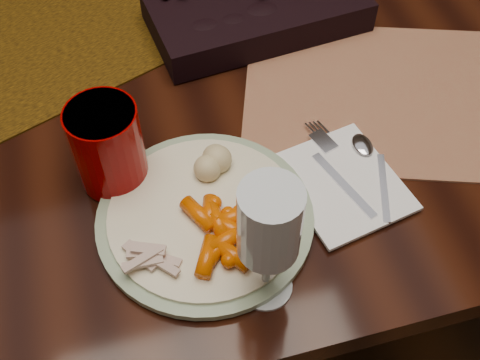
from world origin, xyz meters
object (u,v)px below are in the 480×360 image
object	(u,v)px
placemat_main	(389,96)
centerpiece	(257,7)
wine_glass	(268,246)
dinner_plate	(205,217)
napkin	(342,183)
turkey_shreds	(152,258)
baby_carrots	(239,233)
mashed_potatoes	(206,167)
dining_table	(198,197)
red_cup	(108,147)

from	to	relation	value
placemat_main	centerpiece	bearing A→B (deg)	143.56
placemat_main	wine_glass	bearing A→B (deg)	-117.51
centerpiece	dinner_plate	world-z (taller)	centerpiece
placemat_main	napkin	world-z (taller)	napkin
turkey_shreds	baby_carrots	bearing A→B (deg)	2.68
dinner_plate	centerpiece	bearing A→B (deg)	64.47
centerpiece	baby_carrots	size ratio (longest dim) A/B	2.86
centerpiece	baby_carrots	xyz separation A→B (m)	(-0.14, -0.40, -0.01)
centerpiece	mashed_potatoes	bearing A→B (deg)	-117.28
dining_table	baby_carrots	bearing A→B (deg)	-91.11
centerpiece	dinner_plate	size ratio (longest dim) A/B	1.25
centerpiece	placemat_main	bearing A→B (deg)	-55.57
dinner_plate	turkey_shreds	size ratio (longest dim) A/B	4.05
baby_carrots	dinner_plate	bearing A→B (deg)	125.28
baby_carrots	turkey_shreds	bearing A→B (deg)	-177.32
dining_table	baby_carrots	size ratio (longest dim) A/B	15.27
red_cup	wine_glass	size ratio (longest dim) A/B	0.66
wine_glass	dinner_plate	bearing A→B (deg)	113.75
mashed_potatoes	placemat_main	bearing A→B (deg)	16.76
dining_table	red_cup	bearing A→B (deg)	-122.97
dinner_plate	wine_glass	size ratio (longest dim) A/B	1.48
centerpiece	placemat_main	distance (m)	0.25
dining_table	placemat_main	xyz separation A→B (m)	(0.27, -0.16, 0.38)
baby_carrots	turkey_shreds	xyz separation A→B (m)	(-0.11, -0.00, -0.00)
napkin	wine_glass	xyz separation A→B (m)	(-0.14, -0.11, 0.08)
centerpiece	mashed_potatoes	size ratio (longest dim) A/B	4.53
centerpiece	red_cup	bearing A→B (deg)	-136.26
dinner_plate	turkey_shreds	world-z (taller)	turkey_shreds
dining_table	napkin	world-z (taller)	napkin
baby_carrots	wine_glass	world-z (taller)	wine_glass
mashed_potatoes	turkey_shreds	world-z (taller)	mashed_potatoes
dining_table	baby_carrots	xyz separation A→B (m)	(-0.01, -0.35, 0.40)
dining_table	centerpiece	bearing A→B (deg)	18.90
placemat_main	wine_glass	size ratio (longest dim) A/B	2.31
dinner_plate	napkin	world-z (taller)	dinner_plate
napkin	red_cup	world-z (taller)	red_cup
centerpiece	wine_glass	size ratio (longest dim) A/B	1.84
red_cup	wine_glass	distance (m)	0.25
red_cup	wine_glass	world-z (taller)	wine_glass
placemat_main	turkey_shreds	distance (m)	0.43
dinner_plate	wine_glass	xyz separation A→B (m)	(0.05, -0.11, 0.08)
turkey_shreds	red_cup	bearing A→B (deg)	99.25
napkin	mashed_potatoes	bearing A→B (deg)	153.36
baby_carrots	napkin	world-z (taller)	baby_carrots
red_cup	dining_table	bearing A→B (deg)	57.03
dining_table	red_cup	world-z (taller)	red_cup
baby_carrots	dining_table	bearing A→B (deg)	88.89
baby_carrots	mashed_potatoes	world-z (taller)	mashed_potatoes
mashed_potatoes	red_cup	size ratio (longest dim) A/B	0.61
dinner_plate	baby_carrots	distance (m)	0.06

